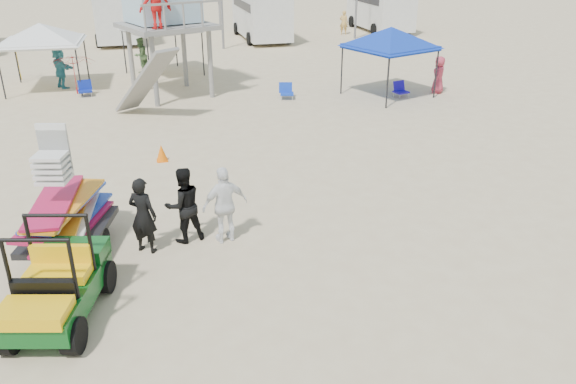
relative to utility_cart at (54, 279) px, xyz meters
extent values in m
plane|color=beige|center=(3.93, -1.63, -0.83)|extent=(140.00, 140.00, 0.00)
cube|color=#0B4C17|center=(0.02, 0.03, -0.31)|extent=(1.73, 2.57, 0.41)
cube|color=yellow|center=(0.02, 0.03, -0.06)|extent=(1.20, 0.91, 0.23)
cylinder|color=black|center=(-0.50, -0.81, -0.53)|extent=(0.41, 0.65, 0.60)
cube|color=black|center=(0.02, 2.33, -0.30)|extent=(1.95, 2.43, 0.13)
cylinder|color=black|center=(-0.59, 2.33, -0.55)|extent=(0.36, 0.60, 0.56)
imported|color=black|center=(1.52, 2.03, 0.00)|extent=(0.72, 0.66, 1.66)
imported|color=black|center=(2.37, 2.28, 0.01)|extent=(0.96, 0.83, 1.68)
imported|color=white|center=(3.22, 2.03, 0.02)|extent=(1.07, 0.62, 1.71)
cylinder|color=gray|center=(1.90, 13.77, 0.54)|extent=(0.20, 0.20, 2.74)
cube|color=gray|center=(3.11, 14.98, 2.00)|extent=(4.22, 4.22, 0.18)
imported|color=#B20F0F|center=(2.23, 13.88, 3.05)|extent=(1.24, 0.71, 1.92)
cylinder|color=black|center=(10.40, 11.22, 0.20)|extent=(0.06, 0.06, 2.06)
pyramid|color=#1033AF|center=(11.76, 12.58, 1.98)|extent=(3.69, 3.69, 0.80)
cube|color=#1033AF|center=(11.76, 12.58, 1.18)|extent=(3.69, 3.69, 0.18)
cylinder|color=black|center=(-3.52, 16.10, 0.19)|extent=(0.06, 0.06, 2.04)
pyramid|color=white|center=(-2.03, 17.60, 1.96)|extent=(3.30, 3.30, 0.80)
cube|color=white|center=(-2.03, 17.60, 1.16)|extent=(3.30, 3.30, 0.18)
cylinder|color=black|center=(1.67, 17.80, 0.25)|extent=(0.06, 0.06, 2.16)
pyramid|color=silver|center=(3.06, 19.18, 2.08)|extent=(3.82, 3.82, 0.80)
cube|color=silver|center=(3.06, 19.18, 1.28)|extent=(3.82, 3.82, 0.18)
imported|color=red|center=(-0.81, 16.27, -0.01)|extent=(2.02, 2.05, 1.64)
imported|color=gold|center=(-3.51, 19.69, 0.05)|extent=(2.27, 2.30, 1.76)
cone|color=#FF6A08|center=(2.17, 7.31, -0.58)|extent=(0.34, 0.34, 0.50)
cube|color=#0D2192|center=(-0.44, 15.79, -0.61)|extent=(0.61, 0.58, 0.06)
cube|color=#0D2192|center=(-0.44, 16.03, -0.41)|extent=(0.56, 0.25, 0.44)
cylinder|color=#B2B2B7|center=(-0.66, 15.59, -0.73)|extent=(0.03, 0.03, 0.20)
cube|color=#1C0FA7|center=(12.22, 12.20, -0.61)|extent=(0.65, 0.62, 0.06)
cube|color=#1C0FA7|center=(12.22, 12.44, -0.41)|extent=(0.57, 0.30, 0.44)
cylinder|color=#B2B2B7|center=(12.00, 12.00, -0.73)|extent=(0.03, 0.03, 0.20)
cube|color=#1036B6|center=(7.58, 13.16, -0.61)|extent=(0.65, 0.62, 0.06)
cube|color=#1036B6|center=(7.58, 13.40, -0.41)|extent=(0.57, 0.31, 0.44)
cylinder|color=#B2B2B7|center=(7.36, 12.96, -0.73)|extent=(0.03, 0.03, 0.20)
cube|color=silver|center=(0.93, 29.87, 0.92)|extent=(2.50, 6.50, 3.00)
cube|color=black|center=(0.93, 29.87, 1.37)|extent=(2.54, 5.20, 0.50)
cylinder|color=black|center=(-0.32, 27.79, -0.43)|extent=(0.25, 0.80, 0.80)
cube|color=silver|center=(9.93, 28.37, 0.92)|extent=(2.50, 7.00, 3.00)
cube|color=black|center=(9.93, 28.37, 1.37)|extent=(2.54, 5.60, 0.50)
cylinder|color=black|center=(8.68, 26.13, -0.43)|extent=(0.25, 0.80, 0.80)
cube|color=silver|center=(18.93, 29.87, 0.92)|extent=(2.50, 6.60, 3.00)
cylinder|color=black|center=(17.68, 27.76, -0.43)|extent=(0.25, 0.80, 0.80)
imported|color=teal|center=(-1.48, 17.60, 0.06)|extent=(1.25, 1.70, 1.78)
imported|color=#547B49|center=(2.00, 19.99, 0.00)|extent=(1.00, 1.02, 1.66)
imported|color=gold|center=(15.81, 28.75, -0.04)|extent=(0.69, 0.60, 1.58)
imported|color=#BA354B|center=(14.05, 12.47, -0.06)|extent=(0.82, 0.90, 1.55)
camera|label=1|loc=(1.70, -8.67, 5.17)|focal=35.00mm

